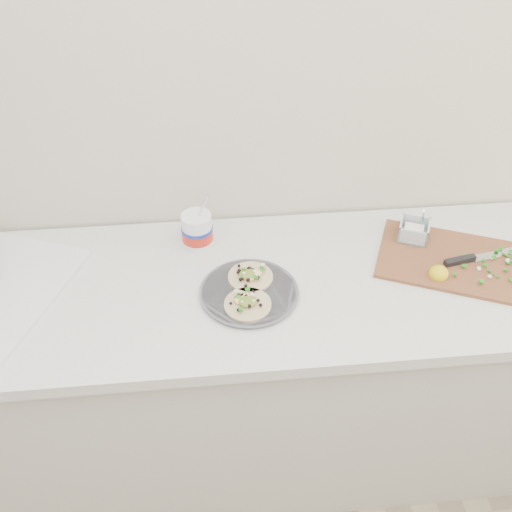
{
  "coord_description": "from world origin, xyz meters",
  "views": [
    {
      "loc": [
        0.01,
        0.17,
        2.06
      ],
      "look_at": [
        0.14,
        1.46,
        0.96
      ],
      "focal_mm": 40.0,
      "sensor_mm": 36.0,
      "label": 1
    }
  ],
  "objects": [
    {
      "name": "taco_plate",
      "position": [
        0.11,
        1.36,
        0.92
      ],
      "size": [
        0.29,
        0.29,
        0.04
      ],
      "rotation": [
        0.0,
        0.0,
        -0.42
      ],
      "color": "#56565C",
      "rests_on": "counter"
    },
    {
      "name": "tub",
      "position": [
        -0.03,
        1.61,
        0.97
      ],
      "size": [
        0.1,
        0.1,
        0.22
      ],
      "rotation": [
        0.0,
        0.0,
        0.0
      ],
      "color": "white",
      "rests_on": "counter"
    },
    {
      "name": "counter",
      "position": [
        0.0,
        1.43,
        0.45
      ],
      "size": [
        2.44,
        0.66,
        0.9
      ],
      "color": "beige",
      "rests_on": "ground"
    },
    {
      "name": "cutboard",
      "position": [
        0.74,
        1.46,
        0.92
      ],
      "size": [
        0.51,
        0.44,
        0.07
      ],
      "rotation": [
        0.0,
        0.0,
        -0.41
      ],
      "color": "brown",
      "rests_on": "counter"
    }
  ]
}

